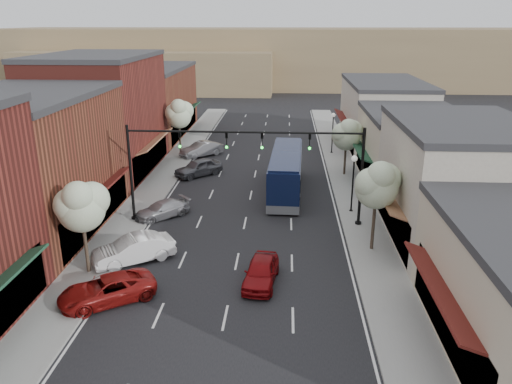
% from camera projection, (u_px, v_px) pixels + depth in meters
% --- Properties ---
extents(ground, '(160.00, 160.00, 0.00)m').
position_uv_depth(ground, '(233.00, 278.00, 28.05)').
color(ground, black).
rests_on(ground, ground).
extents(sidewalk_left, '(2.80, 73.00, 0.15)m').
position_uv_depth(sidewalk_left, '(163.00, 176.00, 45.96)').
color(sidewalk_left, gray).
rests_on(sidewalk_left, ground).
extents(sidewalk_right, '(2.80, 73.00, 0.15)m').
position_uv_depth(sidewalk_right, '(347.00, 180.00, 45.01)').
color(sidewalk_right, gray).
rests_on(sidewalk_right, ground).
extents(curb_left, '(0.25, 73.00, 0.17)m').
position_uv_depth(curb_left, '(178.00, 177.00, 45.88)').
color(curb_left, gray).
rests_on(curb_left, ground).
extents(curb_right, '(0.25, 73.00, 0.17)m').
position_uv_depth(curb_right, '(331.00, 179.00, 45.09)').
color(curb_right, gray).
rests_on(curb_right, ground).
extents(bldg_left_midnear, '(10.14, 14.10, 9.40)m').
position_uv_depth(bldg_left_midnear, '(28.00, 165.00, 33.00)').
color(bldg_left_midnear, brown).
rests_on(bldg_left_midnear, ground).
extents(bldg_left_midfar, '(10.14, 14.10, 10.90)m').
position_uv_depth(bldg_left_midfar, '(101.00, 115.00, 45.96)').
color(bldg_left_midfar, maroon).
rests_on(bldg_left_midfar, ground).
extents(bldg_left_far, '(10.14, 18.10, 8.40)m').
position_uv_depth(bldg_left_far, '(148.00, 102.00, 61.46)').
color(bldg_left_far, brown).
rests_on(bldg_left_far, ground).
extents(bldg_right_midnear, '(9.14, 12.10, 7.90)m').
position_uv_depth(bldg_right_midnear, '(457.00, 183.00, 31.66)').
color(bldg_right_midnear, '#B7AE9C').
rests_on(bldg_right_midnear, ground).
extents(bldg_right_midfar, '(9.14, 12.10, 6.40)m').
position_uv_depth(bldg_right_midfar, '(411.00, 149.00, 43.23)').
color(bldg_right_midfar, '#B6A990').
rests_on(bldg_right_midfar, ground).
extents(bldg_right_far, '(9.14, 16.10, 7.40)m').
position_uv_depth(bldg_right_far, '(383.00, 114.00, 56.27)').
color(bldg_right_far, '#B7AE9C').
rests_on(bldg_right_far, ground).
extents(hill_far, '(120.00, 30.00, 12.00)m').
position_uv_depth(hill_far, '(274.00, 57.00, 111.00)').
color(hill_far, '#7A6647').
rests_on(hill_far, ground).
extents(hill_near, '(50.00, 20.00, 8.00)m').
position_uv_depth(hill_near, '(150.00, 70.00, 101.74)').
color(hill_near, '#7A6647').
rests_on(hill_near, ground).
extents(signal_mast_right, '(8.22, 0.46, 7.00)m').
position_uv_depth(signal_mast_right, '(327.00, 162.00, 33.77)').
color(signal_mast_right, black).
rests_on(signal_mast_right, ground).
extents(signal_mast_left, '(8.22, 0.46, 7.00)m').
position_uv_depth(signal_mast_left, '(163.00, 159.00, 34.41)').
color(signal_mast_left, black).
rests_on(signal_mast_left, ground).
extents(tree_right_near, '(2.85, 2.65, 5.95)m').
position_uv_depth(tree_right_near, '(378.00, 184.00, 29.85)').
color(tree_right_near, '#47382B').
rests_on(tree_right_near, ground).
extents(tree_right_far, '(2.85, 2.65, 5.43)m').
position_uv_depth(tree_right_far, '(347.00, 134.00, 45.09)').
color(tree_right_far, '#47382B').
rests_on(tree_right_far, ground).
extents(tree_left_near, '(2.85, 2.65, 5.69)m').
position_uv_depth(tree_left_near, '(81.00, 205.00, 27.09)').
color(tree_left_near, '#47382B').
rests_on(tree_left_near, ground).
extents(tree_left_far, '(2.85, 2.65, 6.13)m').
position_uv_depth(tree_left_far, '(179.00, 113.00, 51.49)').
color(tree_left_far, '#47382B').
rests_on(tree_left_far, ground).
extents(lamp_post_near, '(0.44, 0.44, 4.44)m').
position_uv_depth(lamp_post_near, '(353.00, 174.00, 36.54)').
color(lamp_post_near, black).
rests_on(lamp_post_near, ground).
extents(lamp_post_far, '(0.44, 0.44, 4.44)m').
position_uv_depth(lamp_post_far, '(333.00, 126.00, 53.05)').
color(lamp_post_far, black).
rests_on(lamp_post_far, ground).
extents(coach_bus, '(2.89, 11.37, 3.45)m').
position_uv_depth(coach_bus, '(286.00, 172.00, 41.39)').
color(coach_bus, '#0D1635').
rests_on(coach_bus, ground).
extents(red_hatchback, '(2.11, 4.30, 1.41)m').
position_uv_depth(red_hatchback, '(261.00, 272.00, 27.25)').
color(red_hatchback, maroon).
rests_on(red_hatchback, ground).
extents(parked_car_a, '(5.31, 4.56, 1.36)m').
position_uv_depth(parked_car_a, '(107.00, 290.00, 25.48)').
color(parked_car_a, maroon).
rests_on(parked_car_a, ground).
extents(parked_car_b, '(4.98, 4.04, 1.59)m').
position_uv_depth(parked_car_b, '(133.00, 249.00, 29.68)').
color(parked_car_b, white).
rests_on(parked_car_b, ground).
extents(parked_car_c, '(4.23, 4.08, 1.21)m').
position_uv_depth(parked_car_c, '(162.00, 210.00, 36.44)').
color(parked_car_c, '#97979C').
rests_on(parked_car_c, ground).
extents(parked_car_d, '(4.65, 4.54, 1.58)m').
position_uv_depth(parked_car_d, '(199.00, 167.00, 46.18)').
color(parked_car_d, '#505157').
rests_on(parked_car_d, ground).
extents(parked_car_e, '(4.53, 4.34, 1.53)m').
position_uv_depth(parked_car_e, '(202.00, 149.00, 52.81)').
color(parked_car_e, gray).
rests_on(parked_car_e, ground).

